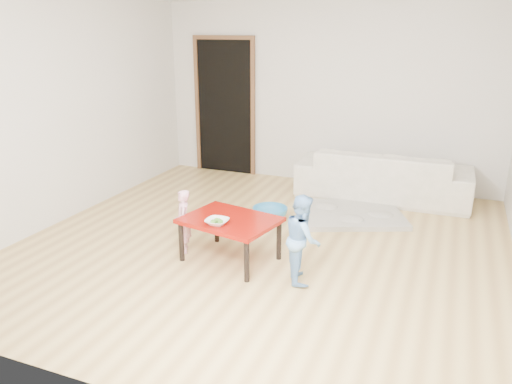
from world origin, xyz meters
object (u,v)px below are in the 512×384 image
Objects in this scene: basin at (270,213)px; child_blue at (303,238)px; child_pink at (183,221)px; sofa at (383,174)px; red_table at (230,239)px; bowl at (217,222)px.

child_blue is at bearing -58.95° from basin.
child_pink is 0.81× the size of child_blue.
child_pink is 1.56× the size of basin.
child_pink is at bearing -111.73° from basin.
basin is (-1.15, -1.30, -0.26)m from sofa.
red_table is 0.81m from child_blue.
child_blue is 1.63m from basin.
bowl is 0.50× the size of basin.
child_pink reaches higher than basin.
child_blue is (0.78, -0.13, 0.19)m from red_table.
child_pink reaches higher than red_table.
child_pink is 1.35m from basin.
child_blue is at bearing 4.09° from bowl.
bowl is 0.26× the size of child_blue.
sofa is at bearing 48.45° from basin.
child_blue reaches higher than basin.
bowl is at bearing -104.10° from red_table.
red_table reaches higher than basin.
bowl is at bearing 66.37° from sofa.
bowl is at bearing -90.38° from basin.
red_table is at bearing 75.90° from bowl.
child_pink is (-0.48, 0.19, -0.14)m from bowl.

